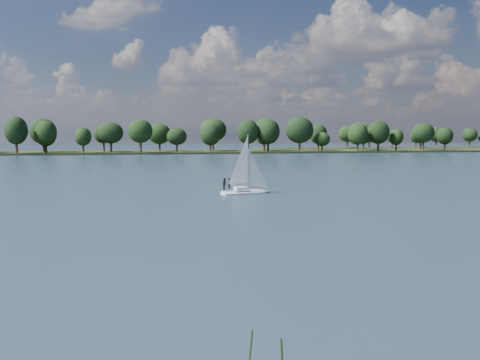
{
  "coord_description": "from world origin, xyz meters",
  "views": [
    {
      "loc": [
        -20.09,
        -20.77,
        7.54
      ],
      "look_at": [
        -7.69,
        38.07,
        2.5
      ],
      "focal_mm": 40.0,
      "sensor_mm": 36.0,
      "label": 1
    }
  ],
  "objects": [
    {
      "name": "sailboat",
      "position": [
        -5.56,
        46.15,
        2.23
      ],
      "size": [
        6.3,
        3.18,
        7.99
      ],
      "rotation": [
        0.0,
        0.0,
        0.26
      ],
      "color": "white",
      "rests_on": "ground"
    },
    {
      "name": "far_shore",
      "position": [
        0.0,
        212.0,
        0.0
      ],
      "size": [
        660.0,
        40.0,
        1.5
      ],
      "primitive_type": "cube",
      "color": "black",
      "rests_on": "ground"
    },
    {
      "name": "treeline",
      "position": [
        -12.51,
        208.11,
        8.17
      ],
      "size": [
        563.07,
        74.1,
        18.78
      ],
      "color": "black",
      "rests_on": "ground"
    },
    {
      "name": "far_shore_back",
      "position": [
        160.0,
        260.0,
        0.0
      ],
      "size": [
        220.0,
        30.0,
        1.4
      ],
      "primitive_type": "cube",
      "color": "black",
      "rests_on": "ground"
    },
    {
      "name": "ground",
      "position": [
        0.0,
        100.0,
        0.0
      ],
      "size": [
        700.0,
        700.0,
        0.0
      ],
      "primitive_type": "plane",
      "color": "#233342",
      "rests_on": "ground"
    }
  ]
}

